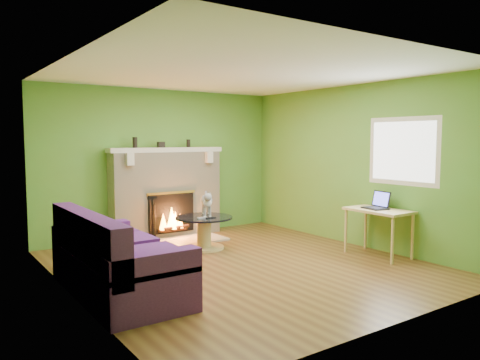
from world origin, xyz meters
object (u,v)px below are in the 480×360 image
object	(u,v)px
sofa	(114,262)
cat	(207,203)
coffee_table	(204,230)
desk	(379,215)

from	to	relation	value
sofa	cat	world-z (taller)	sofa
sofa	coffee_table	size ratio (longest dim) A/B	2.32
sofa	desk	bearing A→B (deg)	-8.56
desk	cat	world-z (taller)	cat
coffee_table	desk	size ratio (longest dim) A/B	0.96
sofa	desk	distance (m)	3.86
coffee_table	desk	bearing A→B (deg)	-44.93
sofa	cat	distance (m)	2.45
desk	cat	size ratio (longest dim) A/B	1.47
coffee_table	desk	xyz separation A→B (m)	(1.88, -1.87, 0.32)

